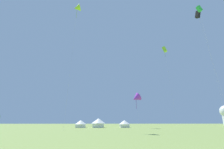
# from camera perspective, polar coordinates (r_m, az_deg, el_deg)

# --- Properties ---
(kite_black_box) EXTENTS (3.15, 3.26, 36.05)m
(kite_black_box) POSITION_cam_1_polar(r_m,az_deg,el_deg) (60.80, 28.27, 18.29)
(kite_black_box) COLOR black
(kite_black_box) RESTS_ON ground
(kite_green_box) EXTENTS (1.50, 2.46, 31.17)m
(kite_green_box) POSITION_cam_1_polar(r_m,az_deg,el_deg) (50.33, 28.66, 19.75)
(kite_green_box) COLOR green
(kite_green_box) RESTS_ON ground
(kite_lime_box) EXTENTS (2.47, 2.03, 31.88)m
(kite_lime_box) POSITION_cam_1_polar(r_m,az_deg,el_deg) (69.86, 18.22, 8.46)
(kite_lime_box) COLOR #99DB2D
(kite_lime_box) RESTS_ON ground
(kite_purple_delta) EXTENTS (4.12, 3.96, 12.02)m
(kite_purple_delta) POSITION_cam_1_polar(r_m,az_deg,el_deg) (57.64, 8.55, -8.29)
(kite_purple_delta) COLOR purple
(kite_purple_delta) RESTS_ON ground
(kite_lime_delta) EXTENTS (2.75, 3.31, 38.94)m
(kite_lime_delta) POSITION_cam_1_polar(r_m,az_deg,el_deg) (57.42, -12.37, 22.12)
(kite_lime_delta) COLOR #99DB2D
(kite_lime_delta) RESTS_ON ground
(festival_tent_left) EXTENTS (4.13, 4.13, 2.68)m
(festival_tent_left) POSITION_cam_1_polar(r_m,az_deg,el_deg) (62.88, -11.10, -16.75)
(festival_tent_left) COLOR white
(festival_tent_left) RESTS_ON ground
(festival_tent_right) EXTENTS (5.13, 5.13, 3.33)m
(festival_tent_right) POSITION_cam_1_polar(r_m,az_deg,el_deg) (62.30, -4.86, -16.66)
(festival_tent_right) COLOR white
(festival_tent_right) RESTS_ON ground
(festival_tent_center) EXTENTS (4.13, 4.13, 2.68)m
(festival_tent_center) POSITION_cam_1_polar(r_m,az_deg,el_deg) (62.72, 4.45, -17.00)
(festival_tent_center) COLOR white
(festival_tent_center) RESTS_ON ground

